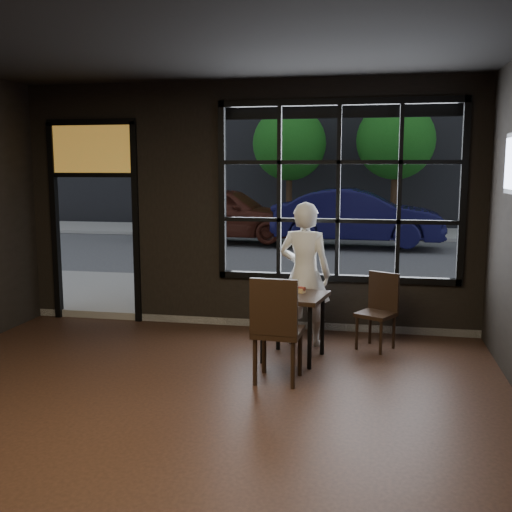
% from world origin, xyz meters
% --- Properties ---
extents(floor, '(6.00, 7.00, 0.02)m').
position_xyz_m(floor, '(0.00, 0.00, -0.01)').
color(floor, black).
rests_on(floor, ground).
extents(ceiling, '(6.00, 7.00, 0.02)m').
position_xyz_m(ceiling, '(0.00, 0.00, 3.21)').
color(ceiling, black).
rests_on(ceiling, ground).
extents(window_frame, '(3.06, 0.12, 2.28)m').
position_xyz_m(window_frame, '(1.20, 3.50, 1.80)').
color(window_frame, black).
rests_on(window_frame, ground).
extents(stained_transom, '(1.20, 0.06, 0.70)m').
position_xyz_m(stained_transom, '(-2.10, 3.50, 2.35)').
color(stained_transom, orange).
rests_on(stained_transom, ground).
extents(street_asphalt, '(60.00, 41.00, 0.04)m').
position_xyz_m(street_asphalt, '(0.00, 24.00, -0.02)').
color(street_asphalt, '#545456').
rests_on(street_asphalt, ground).
extents(building_across, '(28.00, 12.00, 15.00)m').
position_xyz_m(building_across, '(0.00, 23.00, 7.50)').
color(building_across, '#5B5956').
rests_on(building_across, ground).
extents(cafe_table, '(0.78, 0.78, 0.73)m').
position_xyz_m(cafe_table, '(0.80, 2.26, 0.37)').
color(cafe_table, black).
rests_on(cafe_table, floor).
extents(chair_near, '(0.49, 0.49, 1.07)m').
position_xyz_m(chair_near, '(0.75, 1.56, 0.53)').
color(chair_near, black).
rests_on(chair_near, floor).
extents(chair_window, '(0.52, 0.52, 0.89)m').
position_xyz_m(chair_window, '(1.70, 2.80, 0.44)').
color(chair_window, black).
rests_on(chair_window, floor).
extents(man, '(0.68, 0.50, 1.71)m').
position_xyz_m(man, '(0.86, 2.85, 0.85)').
color(man, silver).
rests_on(man, floor).
extents(hotdog, '(0.21, 0.17, 0.06)m').
position_xyz_m(hotdog, '(0.84, 2.38, 0.76)').
color(hotdog, tan).
rests_on(hotdog, cafe_table).
extents(cup, '(0.15, 0.15, 0.10)m').
position_xyz_m(cup, '(0.56, 2.18, 0.78)').
color(cup, silver).
rests_on(cup, cafe_table).
extents(navy_car, '(4.43, 1.63, 1.45)m').
position_xyz_m(navy_car, '(1.25, 11.72, 0.82)').
color(navy_car, black).
rests_on(navy_car, street_asphalt).
extents(maroon_car, '(4.48, 2.09, 1.48)m').
position_xyz_m(maroon_car, '(-2.39, 12.10, 0.84)').
color(maroon_car, '#431B11').
rests_on(maroon_car, street_asphalt).
extents(tree_left, '(2.36, 2.36, 4.03)m').
position_xyz_m(tree_left, '(-1.05, 15.29, 2.84)').
color(tree_left, '#332114').
rests_on(tree_left, street_asphalt).
extents(tree_right, '(2.42, 2.42, 4.14)m').
position_xyz_m(tree_right, '(2.28, 15.21, 2.91)').
color(tree_right, '#332114').
rests_on(tree_right, street_asphalt).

